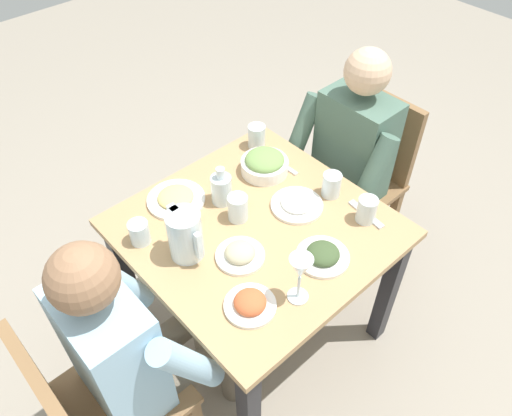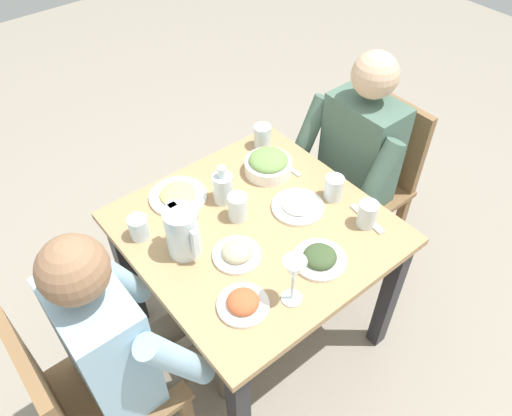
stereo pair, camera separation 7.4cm
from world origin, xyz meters
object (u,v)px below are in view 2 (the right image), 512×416
(chair_near, at_px, (87,396))
(plate_yoghurt, at_px, (298,206))
(diner_near, at_px, (134,338))
(water_pitcher, at_px, (183,232))
(water_glass_far_left, at_px, (139,228))
(chair_far, at_px, (371,174))
(plate_fries, at_px, (178,195))
(wine_glass, at_px, (294,272))
(water_glass_near_right, at_px, (334,188))
(diner_far, at_px, (345,168))
(water_glass_by_pitcher, at_px, (367,214))
(oil_carafe, at_px, (223,189))
(plate_rice_curry, at_px, (243,303))
(salad_bowl, at_px, (268,164))
(plate_beans, at_px, (237,253))
(dining_table, at_px, (256,246))
(water_glass_center, at_px, (262,137))
(plate_dolmas, at_px, (320,258))
(water_glass_near_left, at_px, (238,207))

(chair_near, height_order, plate_yoghurt, chair_near)
(diner_near, bearing_deg, plate_yoghurt, 93.61)
(water_pitcher, distance_m, water_glass_far_left, 0.19)
(chair_far, distance_m, plate_fries, 0.98)
(plate_fries, distance_m, wine_glass, 0.65)
(plate_yoghurt, height_order, water_glass_near_right, water_glass_near_right)
(water_glass_far_left, bearing_deg, diner_far, 80.97)
(water_glass_by_pitcher, relative_size, oil_carafe, 0.62)
(chair_near, distance_m, water_glass_by_pitcher, 1.15)
(diner_near, bearing_deg, water_pitcher, 115.20)
(water_glass_near_right, bearing_deg, plate_rice_curry, -73.07)
(chair_near, height_order, water_pitcher, water_pitcher)
(salad_bowl, height_order, plate_beans, salad_bowl)
(dining_table, relative_size, water_pitcher, 4.71)
(dining_table, bearing_deg, water_glass_center, 137.56)
(chair_near, xyz_separation_m, plate_fries, (-0.39, 0.63, 0.24))
(diner_far, bearing_deg, water_glass_far_left, -99.03)
(plate_fries, height_order, water_glass_near_right, water_glass_near_right)
(chair_near, bearing_deg, salad_bowl, 105.70)
(plate_fries, distance_m, water_glass_by_pitcher, 0.73)
(plate_dolmas, distance_m, oil_carafe, 0.47)
(salad_bowl, relative_size, wine_glass, 1.00)
(dining_table, xyz_separation_m, water_glass_center, (-0.35, 0.32, 0.17))
(water_pitcher, xyz_separation_m, plate_rice_curry, (0.31, 0.01, -0.08))
(water_glass_center, height_order, water_glass_by_pitcher, water_glass_center)
(plate_fries, bearing_deg, chair_near, -58.59)
(diner_far, height_order, water_glass_far_left, diner_far)
(plate_beans, relative_size, wine_glass, 0.89)
(plate_rice_curry, height_order, oil_carafe, oil_carafe)
(diner_near, height_order, plate_fries, diner_near)
(diner_near, xyz_separation_m, water_glass_far_left, (-0.30, 0.21, 0.13))
(plate_rice_curry, bearing_deg, water_glass_center, 136.21)
(dining_table, height_order, water_glass_center, water_glass_center)
(salad_bowl, distance_m, water_glass_center, 0.17)
(water_pitcher, relative_size, plate_dolmas, 1.01)
(plate_dolmas, relative_size, water_glass_by_pitcher, 1.85)
(dining_table, bearing_deg, water_glass_near_right, 77.79)
(plate_beans, bearing_deg, wine_glass, 6.63)
(plate_yoghurt, bearing_deg, water_glass_center, 160.02)
(plate_yoghurt, distance_m, water_glass_far_left, 0.60)
(plate_beans, bearing_deg, plate_rice_curry, -32.22)
(plate_dolmas, bearing_deg, water_glass_far_left, -139.39)
(water_glass_center, height_order, wine_glass, wine_glass)
(plate_dolmas, bearing_deg, water_glass_by_pitcher, 94.39)
(chair_near, xyz_separation_m, water_glass_near_left, (-0.15, 0.75, 0.28))
(chair_far, xyz_separation_m, salad_bowl, (-0.13, -0.54, 0.27))
(plate_dolmas, relative_size, water_glass_near_right, 1.89)
(diner_near, xyz_separation_m, water_glass_center, (-0.43, 0.89, 0.13))
(water_glass_center, height_order, water_glass_near_left, same)
(diner_near, bearing_deg, chair_near, -90.00)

